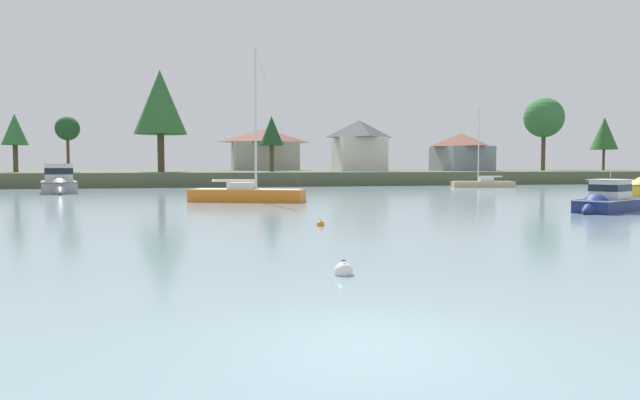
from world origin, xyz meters
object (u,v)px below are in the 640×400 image
(sailboat_sand, at_px, (483,185))
(cruiser_navy, at_px, (606,205))
(mooring_buoy_orange, at_px, (321,224))
(sailboat_orange, at_px, (247,198))
(mooring_buoy_white, at_px, (343,271))
(cruiser_grey, at_px, (59,186))

(sailboat_sand, height_order, cruiser_navy, sailboat_sand)
(sailboat_sand, xyz_separation_m, mooring_buoy_orange, (-31.12, -42.15, -0.17))
(sailboat_orange, distance_m, sailboat_sand, 40.00)
(sailboat_orange, distance_m, mooring_buoy_orange, 18.95)
(mooring_buoy_white, bearing_deg, cruiser_grey, 108.23)
(cruiser_grey, bearing_deg, mooring_buoy_orange, -63.77)
(sailboat_sand, bearing_deg, mooring_buoy_orange, -126.44)
(cruiser_navy, bearing_deg, cruiser_grey, 137.89)
(sailboat_sand, bearing_deg, cruiser_navy, -108.23)
(sailboat_orange, xyz_separation_m, cruiser_navy, (20.00, -14.84, 0.17))
(sailboat_orange, bearing_deg, sailboat_sand, 35.54)
(sailboat_orange, xyz_separation_m, sailboat_sand, (32.55, 23.25, -0.03))
(cruiser_navy, height_order, mooring_buoy_white, cruiser_navy)
(sailboat_orange, xyz_separation_m, mooring_buoy_orange, (1.43, -18.89, -0.20))
(sailboat_sand, distance_m, cruiser_navy, 40.11)
(sailboat_sand, distance_m, mooring_buoy_orange, 52.39)
(cruiser_navy, xyz_separation_m, cruiser_grey, (-37.08, 33.51, 0.23))
(sailboat_sand, xyz_separation_m, mooring_buoy_white, (-33.30, -54.16, -0.15))
(sailboat_sand, height_order, mooring_buoy_white, sailboat_sand)
(sailboat_orange, distance_m, cruiser_grey, 25.31)
(sailboat_sand, bearing_deg, mooring_buoy_white, -121.59)
(sailboat_sand, height_order, mooring_buoy_orange, sailboat_sand)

